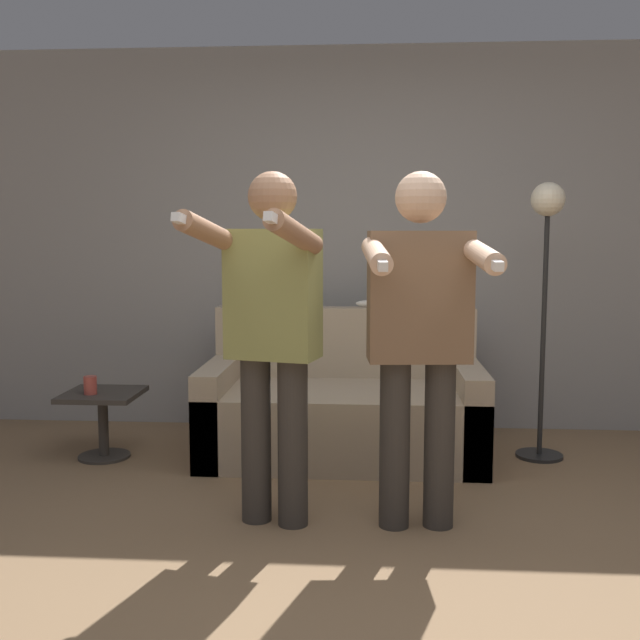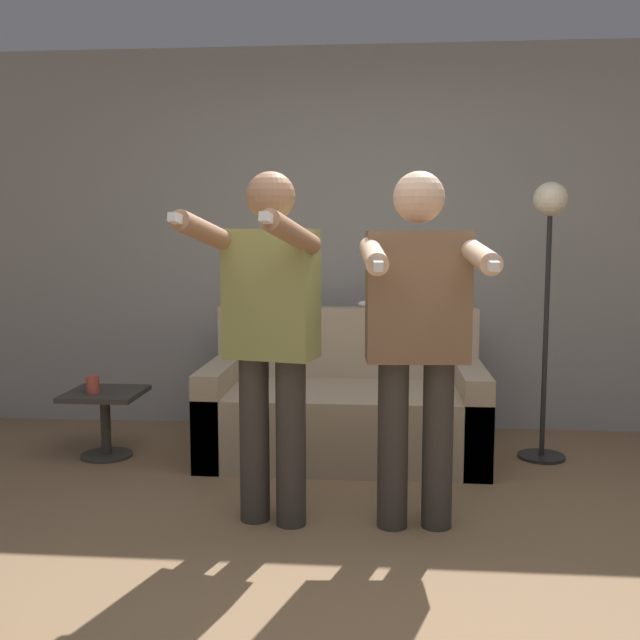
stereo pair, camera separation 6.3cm
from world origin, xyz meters
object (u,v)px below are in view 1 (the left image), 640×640
at_px(couch, 343,410).
at_px(cup, 90,385).
at_px(person_right, 419,325).
at_px(side_table, 103,410).
at_px(cat, 398,294).
at_px(floor_lamp, 546,255).
at_px(person_left, 272,324).

xyz_separation_m(couch, cup, (-1.49, -0.22, 0.18)).
relative_size(couch, person_right, 1.03).
bearing_deg(side_table, couch, 6.41).
distance_m(cat, side_table, 1.96).
relative_size(couch, cup, 15.55).
bearing_deg(couch, floor_lamp, 1.37).
relative_size(person_right, cup, 15.15).
height_order(couch, side_table, couch).
xyz_separation_m(floor_lamp, cup, (-2.68, -0.25, -0.76)).
bearing_deg(side_table, person_left, -39.69).
bearing_deg(person_left, side_table, 154.02).
height_order(couch, cup, couch).
xyz_separation_m(person_left, side_table, (-1.16, 0.96, -0.65)).
bearing_deg(floor_lamp, cup, -174.60).
bearing_deg(side_table, cat, 15.31).
xyz_separation_m(person_left, floor_lamp, (1.47, 1.15, 0.28)).
relative_size(couch, person_left, 1.02).
relative_size(floor_lamp, cup, 15.37).
relative_size(floor_lamp, side_table, 3.73).
bearing_deg(couch, side_table, -173.59).
distance_m(person_right, floor_lamp, 1.43).
height_order(person_left, cup, person_left).
xyz_separation_m(couch, cat, (0.34, 0.32, 0.68)).
xyz_separation_m(couch, floor_lamp, (1.19, 0.03, 0.94)).
bearing_deg(person_left, couch, 89.63).
height_order(floor_lamp, side_table, floor_lamp).
relative_size(couch, floor_lamp, 1.01).
height_order(cat, cup, cat).
bearing_deg(cup, couch, 8.60).
height_order(couch, person_left, person_left).
distance_m(person_left, floor_lamp, 1.89).
height_order(cat, side_table, cat).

